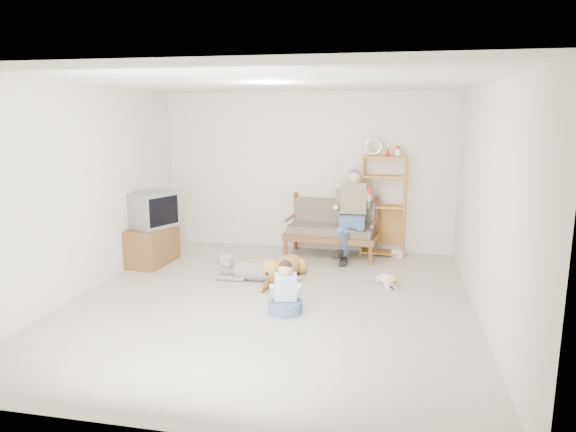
% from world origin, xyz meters
% --- Properties ---
extents(floor, '(5.50, 5.50, 0.00)m').
position_xyz_m(floor, '(0.00, 0.00, 0.00)').
color(floor, beige).
rests_on(floor, ground).
extents(ceiling, '(5.50, 5.50, 0.00)m').
position_xyz_m(ceiling, '(0.00, 0.00, 2.70)').
color(ceiling, silver).
rests_on(ceiling, ground).
extents(wall_back, '(5.00, 0.00, 5.00)m').
position_xyz_m(wall_back, '(0.00, 2.75, 1.35)').
color(wall_back, beige).
rests_on(wall_back, ground).
extents(wall_front, '(5.00, 0.00, 5.00)m').
position_xyz_m(wall_front, '(0.00, -2.75, 1.35)').
color(wall_front, beige).
rests_on(wall_front, ground).
extents(wall_left, '(0.00, 5.50, 5.50)m').
position_xyz_m(wall_left, '(-2.50, 0.00, 1.35)').
color(wall_left, beige).
rests_on(wall_left, ground).
extents(wall_right, '(0.00, 5.50, 5.50)m').
position_xyz_m(wall_right, '(2.50, 0.00, 1.35)').
color(wall_right, beige).
rests_on(wall_right, ground).
extents(loveseat, '(1.56, 0.84, 0.95)m').
position_xyz_m(loveseat, '(0.50, 2.35, 0.49)').
color(loveseat, brown).
rests_on(loveseat, ground).
extents(man, '(0.56, 0.80, 1.29)m').
position_xyz_m(man, '(0.82, 2.11, 0.67)').
color(man, slate).
rests_on(man, loveseat).
extents(etagere, '(0.74, 0.32, 1.96)m').
position_xyz_m(etagere, '(1.32, 2.55, 0.86)').
color(etagere, '#C77C3E').
rests_on(etagere, ground).
extents(book_stack, '(0.23, 0.20, 0.12)m').
position_xyz_m(book_stack, '(1.60, 2.49, 0.06)').
color(book_stack, white).
rests_on(book_stack, ground).
extents(tv_stand, '(0.55, 0.93, 0.60)m').
position_xyz_m(tv_stand, '(-2.23, 1.31, 0.30)').
color(tv_stand, brown).
rests_on(tv_stand, ground).
extents(crt_tv, '(0.75, 0.81, 0.55)m').
position_xyz_m(crt_tv, '(-2.19, 1.32, 0.87)').
color(crt_tv, slate).
rests_on(crt_tv, tv_stand).
extents(wall_outlet, '(0.12, 0.02, 0.08)m').
position_xyz_m(wall_outlet, '(-1.25, 2.73, 0.30)').
color(wall_outlet, white).
rests_on(wall_outlet, ground).
extents(golden_retriever, '(0.50, 1.46, 0.44)m').
position_xyz_m(golden_retriever, '(-0.03, 0.86, 0.18)').
color(golden_retriever, '#C68E45').
rests_on(golden_retriever, ground).
extents(shaggy_dog, '(1.30, 0.34, 0.38)m').
position_xyz_m(shaggy_dog, '(-0.47, 0.82, 0.15)').
color(shaggy_dog, silver).
rests_on(shaggy_dog, ground).
extents(terrier, '(0.30, 0.54, 0.22)m').
position_xyz_m(terrier, '(1.45, 0.93, 0.09)').
color(terrier, silver).
rests_on(terrier, ground).
extents(child, '(0.41, 0.41, 0.65)m').
position_xyz_m(child, '(0.26, -0.27, 0.23)').
color(child, slate).
rests_on(child, ground).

